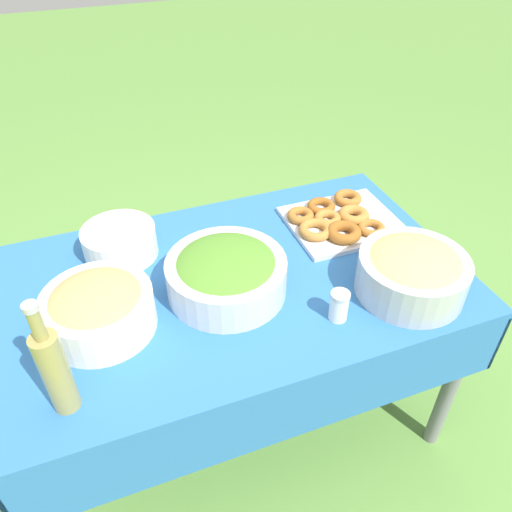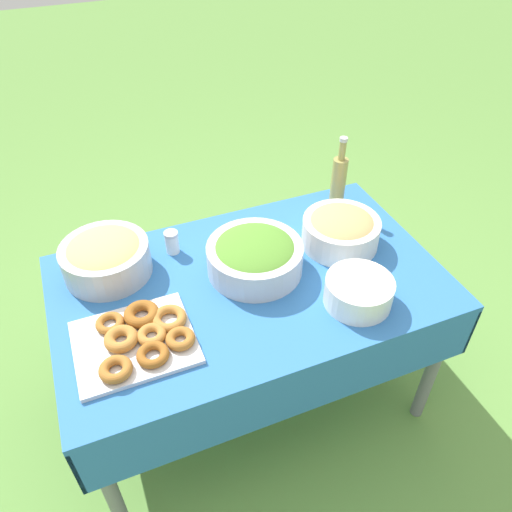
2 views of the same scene
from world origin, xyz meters
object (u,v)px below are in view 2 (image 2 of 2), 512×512
(olive_oil_bottle, at_px, (338,181))
(bread_bowl, at_px, (341,229))
(donut_platter, at_px, (139,338))
(pasta_bowl, at_px, (105,256))
(plate_stack, at_px, (359,292))
(salad_bowl, at_px, (255,255))

(olive_oil_bottle, distance_m, bread_bowl, 0.25)
(donut_platter, relative_size, bread_bowl, 1.30)
(pasta_bowl, bearing_deg, olive_oil_bottle, -176.95)
(donut_platter, bearing_deg, pasta_bowl, -84.61)
(donut_platter, distance_m, plate_stack, 0.72)
(donut_platter, distance_m, olive_oil_bottle, 1.02)
(plate_stack, relative_size, bread_bowl, 0.78)
(pasta_bowl, distance_m, bread_bowl, 0.87)
(pasta_bowl, bearing_deg, plate_stack, 148.09)
(salad_bowl, relative_size, pasta_bowl, 1.10)
(plate_stack, bearing_deg, olive_oil_bottle, -111.60)
(donut_platter, height_order, bread_bowl, bread_bowl)
(salad_bowl, bearing_deg, plate_stack, 132.63)
(salad_bowl, relative_size, bread_bowl, 1.18)
(pasta_bowl, height_order, donut_platter, pasta_bowl)
(plate_stack, distance_m, bread_bowl, 0.31)
(olive_oil_bottle, bearing_deg, plate_stack, 68.40)
(donut_platter, bearing_deg, plate_stack, 171.81)
(donut_platter, height_order, plate_stack, plate_stack)
(pasta_bowl, relative_size, bread_bowl, 1.07)
(pasta_bowl, xyz_separation_m, donut_platter, (-0.03, 0.36, -0.05))
(plate_stack, relative_size, olive_oil_bottle, 0.71)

